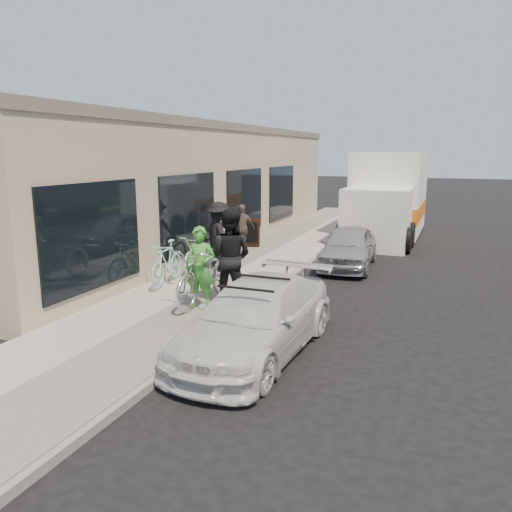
% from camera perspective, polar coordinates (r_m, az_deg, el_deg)
% --- Properties ---
extents(ground, '(120.00, 120.00, 0.00)m').
position_cam_1_polar(ground, '(9.43, -0.67, -8.66)').
color(ground, black).
rests_on(ground, ground).
extents(sidewalk, '(3.00, 34.00, 0.15)m').
position_cam_1_polar(sidewalk, '(12.80, -3.85, -2.78)').
color(sidewalk, '#A6A196').
rests_on(sidewalk, ground).
extents(curb, '(0.12, 34.00, 0.13)m').
position_cam_1_polar(curb, '(12.23, 2.73, -3.51)').
color(curb, gray).
rests_on(curb, ground).
extents(storefront, '(3.60, 20.00, 4.22)m').
position_cam_1_polar(storefront, '(18.34, -6.40, 8.09)').
color(storefront, tan).
rests_on(storefront, ground).
extents(bike_rack, '(0.19, 0.56, 0.80)m').
position_cam_1_polar(bike_rack, '(13.75, -5.82, 0.60)').
color(bike_rack, black).
rests_on(bike_rack, sidewalk).
extents(sandwich_board, '(0.70, 0.71, 0.92)m').
position_cam_1_polar(sandwich_board, '(16.77, -0.56, 2.65)').
color(sandwich_board, black).
rests_on(sandwich_board, sidewalk).
extents(sedan_white, '(1.90, 4.19, 1.23)m').
position_cam_1_polar(sedan_white, '(8.31, -0.01, -7.14)').
color(sedan_white, silver).
rests_on(sedan_white, ground).
extents(sedan_silver, '(1.62, 3.60, 1.20)m').
position_cam_1_polar(sedan_silver, '(14.68, 10.51, 1.05)').
color(sedan_silver, '#A9A9AE').
rests_on(sedan_silver, ground).
extents(moving_truck, '(2.56, 6.69, 3.28)m').
position_cam_1_polar(moving_truck, '(20.29, 14.79, 6.24)').
color(moving_truck, white).
rests_on(moving_truck, ground).
extents(tandem_bike, '(0.82, 2.30, 1.21)m').
position_cam_1_polar(tandem_bike, '(10.60, -5.82, -2.12)').
color(tandem_bike, silver).
rests_on(tandem_bike, sidewalk).
extents(woman_rider, '(0.67, 0.49, 1.69)m').
position_cam_1_polar(woman_rider, '(10.15, -6.38, -1.36)').
color(woman_rider, green).
rests_on(woman_rider, sidewalk).
extents(man_standing, '(1.03, 0.83, 2.01)m').
position_cam_1_polar(man_standing, '(10.40, -3.03, -0.08)').
color(man_standing, black).
rests_on(man_standing, sidewalk).
extents(cruiser_bike_a, '(0.73, 1.80, 1.05)m').
position_cam_1_polar(cruiser_bike_a, '(12.20, -10.12, -0.77)').
color(cruiser_bike_a, '#99E5D1').
rests_on(cruiser_bike_a, sidewalk).
extents(cruiser_bike_b, '(0.84, 1.92, 0.98)m').
position_cam_1_polar(cruiser_bike_b, '(13.51, -6.56, 0.40)').
color(cruiser_bike_b, '#99E5D1').
rests_on(cruiser_bike_b, sidewalk).
extents(cruiser_bike_c, '(0.87, 1.53, 0.89)m').
position_cam_1_polar(cruiser_bike_c, '(12.93, -6.48, -0.32)').
color(cruiser_bike_c, gold).
rests_on(cruiser_bike_c, sidewalk).
extents(bystander_a, '(1.37, 1.27, 1.85)m').
position_cam_1_polar(bystander_a, '(13.47, -4.18, 2.30)').
color(bystander_a, black).
rests_on(bystander_a, sidewalk).
extents(bystander_b, '(0.91, 0.91, 1.55)m').
position_cam_1_polar(bystander_b, '(15.65, -1.69, 3.11)').
color(bystander_b, brown).
rests_on(bystander_b, sidewalk).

